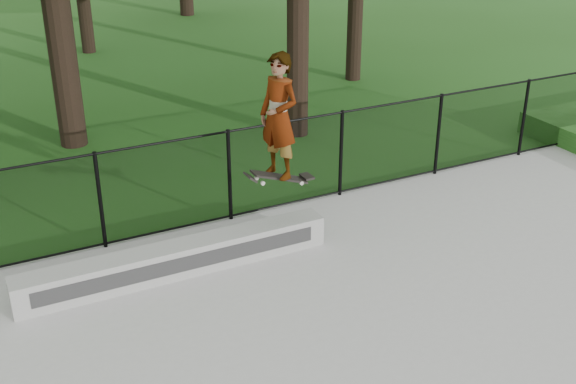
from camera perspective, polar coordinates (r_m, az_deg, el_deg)
name	(u,v)px	position (r m, az deg, el deg)	size (l,w,h in m)	color
grind_ledge	(177,259)	(10.01, -8.74, -5.28)	(4.37, 0.40, 0.44)	#A5A5A0
skater_airborne	(279,118)	(9.76, -0.73, 5.83)	(0.81, 0.74, 1.95)	black
chainlink_fence	(229,175)	(11.17, -4.65, 1.32)	(16.06, 0.06, 1.50)	black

